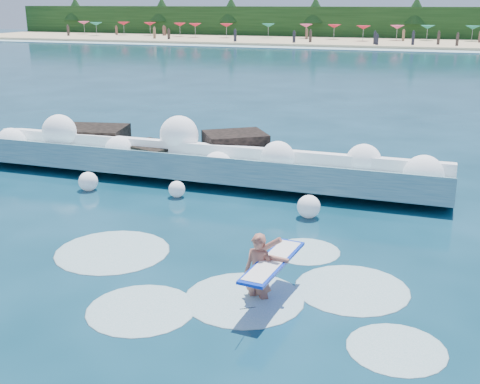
{
  "coord_description": "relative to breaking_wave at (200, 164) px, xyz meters",
  "views": [
    {
      "loc": [
        6.17,
        -11.5,
        5.73
      ],
      "look_at": [
        1.5,
        2.0,
        1.2
      ],
      "focal_mm": 45.0,
      "sensor_mm": 36.0,
      "label": 1
    }
  ],
  "objects": [
    {
      "name": "beach",
      "position": [
        1.53,
        71.36,
        -0.29
      ],
      "size": [
        140.0,
        20.0,
        0.4
      ],
      "primitive_type": "cube",
      "color": "tan",
      "rests_on": "ground"
    },
    {
      "name": "beach_umbrellas",
      "position": [
        1.6,
        73.29,
        1.76
      ],
      "size": [
        112.73,
        6.71,
        0.5
      ],
      "color": "#D83F74",
      "rests_on": "ground"
    },
    {
      "name": "breaking_wave",
      "position": [
        0.0,
        0.0,
        0.0
      ],
      "size": [
        16.34,
        2.62,
        1.41
      ],
      "color": "teal",
      "rests_on": "ground"
    },
    {
      "name": "surfer_with_board",
      "position": [
        4.54,
        -7.71,
        0.13
      ],
      "size": [
        0.99,
        2.88,
        1.68
      ],
      "color": "#A7604E",
      "rests_on": "ground"
    },
    {
      "name": "ground",
      "position": [
        1.53,
        -6.64,
        -0.49
      ],
      "size": [
        200.0,
        200.0,
        0.0
      ],
      "primitive_type": "plane",
      "color": "#072D3B",
      "rests_on": "ground"
    },
    {
      "name": "rock_cluster",
      "position": [
        -2.45,
        1.34,
        -0.02
      ],
      "size": [
        8.49,
        3.52,
        1.48
      ],
      "color": "black",
      "rests_on": "ground"
    },
    {
      "name": "wave_spray",
      "position": [
        0.05,
        -0.03,
        0.45
      ],
      "size": [
        15.64,
        4.41,
        1.96
      ],
      "color": "white",
      "rests_on": "ground"
    },
    {
      "name": "treeline",
      "position": [
        1.53,
        81.36,
        2.01
      ],
      "size": [
        140.0,
        4.0,
        5.0
      ],
      "primitive_type": "cube",
      "color": "black",
      "rests_on": "ground"
    },
    {
      "name": "wet_band",
      "position": [
        1.53,
        60.36,
        -0.45
      ],
      "size": [
        140.0,
        5.0,
        0.08
      ],
      "primitive_type": "cube",
      "color": "silver",
      "rests_on": "ground"
    },
    {
      "name": "beachgoers",
      "position": [
        5.95,
        68.67,
        0.62
      ],
      "size": [
        98.71,
        13.19,
        1.93
      ],
      "color": "#3F332D",
      "rests_on": "ground"
    },
    {
      "name": "surf_foam",
      "position": [
        3.5,
        -7.23,
        -0.49
      ],
      "size": [
        9.11,
        5.78,
        0.14
      ],
      "color": "silver",
      "rests_on": "ground"
    }
  ]
}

